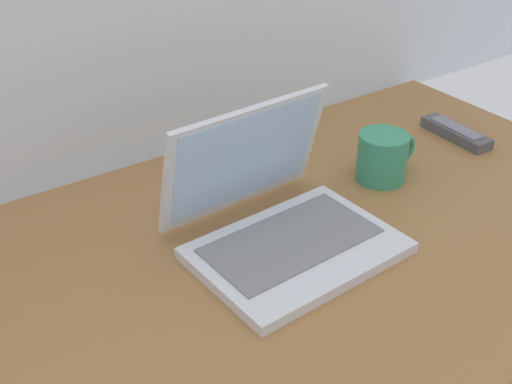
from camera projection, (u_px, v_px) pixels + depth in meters
desk at (225, 279)px, 0.98m from camera, size 1.60×0.76×0.03m
laptop at (278, 217)px, 1.02m from camera, size 0.32×0.29×0.21m
coffee_mug at (383, 156)px, 1.19m from camera, size 0.13×0.09×0.09m
remote_control_near at (456, 133)px, 1.35m from camera, size 0.05×0.16×0.02m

